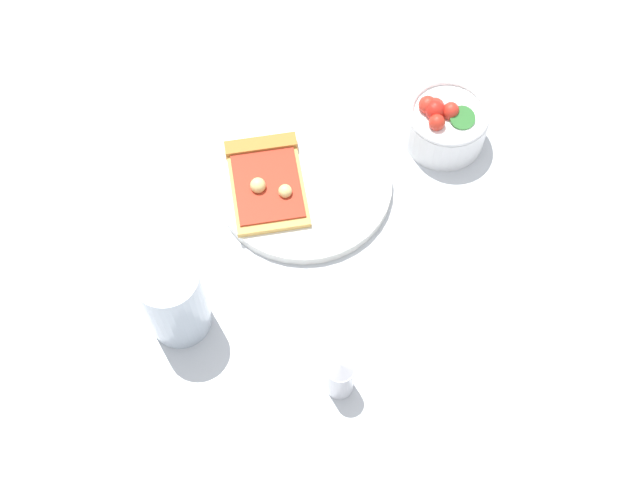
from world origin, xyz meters
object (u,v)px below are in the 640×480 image
object	(u,v)px
pepper_shaker	(340,376)
salad_bowl	(445,123)
pizza_slice_main	(266,178)
plate	(304,184)
soda_glass	(174,301)

from	to	relation	value
pepper_shaker	salad_bowl	bearing A→B (deg)	67.26
pizza_slice_main	plate	bearing A→B (deg)	-0.99
plate	salad_bowl	distance (m)	0.20
pizza_slice_main	soda_glass	xyz separation A→B (m)	(-0.09, -0.18, 0.04)
plate	pepper_shaker	world-z (taller)	pepper_shaker
soda_glass	plate	bearing A→B (deg)	51.91
soda_glass	salad_bowl	bearing A→B (deg)	38.31
plate	salad_bowl	xyz separation A→B (m)	(0.18, 0.07, 0.03)
plate	salad_bowl	size ratio (longest dim) A/B	2.12
plate	salad_bowl	world-z (taller)	salad_bowl
pizza_slice_main	soda_glass	size ratio (longest dim) A/B	1.26
plate	pepper_shaker	distance (m)	0.27
plate	pizza_slice_main	size ratio (longest dim) A/B	1.52
soda_glass	pizza_slice_main	bearing A→B (deg)	62.47
plate	pepper_shaker	size ratio (longest dim) A/B	3.11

